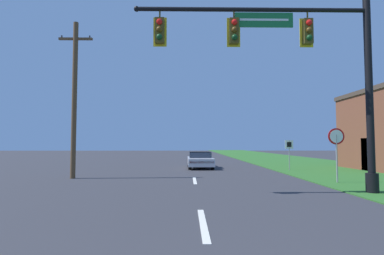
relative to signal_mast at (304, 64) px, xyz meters
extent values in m
cube|color=#2D6626|center=(6.51, 19.97, -4.78)|extent=(10.00, 110.00, 0.04)
cube|color=silver|center=(-3.99, -4.03, -4.79)|extent=(0.16, 2.80, 0.01)
cube|color=silver|center=(-3.99, 3.97, -4.79)|extent=(0.16, 2.80, 0.01)
cube|color=silver|center=(-3.99, 11.97, -4.79)|extent=(0.16, 2.80, 0.01)
cube|color=silver|center=(-3.99, 19.97, -4.79)|extent=(0.16, 2.80, 0.01)
cube|color=silver|center=(-3.99, 27.97, -4.79)|extent=(0.16, 2.80, 0.01)
cube|color=black|center=(7.56, 8.78, -3.70)|extent=(0.10, 1.20, 2.20)
cylinder|color=black|center=(2.41, 0.01, -4.41)|extent=(0.44, 0.44, 0.70)
cylinder|color=black|center=(2.41, 0.01, -1.05)|extent=(0.26, 0.26, 7.40)
cylinder|color=black|center=(-1.92, 0.01, 2.05)|extent=(8.66, 0.16, 0.16)
sphere|color=black|center=(-6.25, 0.01, 2.05)|extent=(0.21, 0.21, 0.21)
cube|color=#196B33|center=(-1.48, 0.01, 1.65)|extent=(2.18, 0.06, 0.55)
cube|color=white|center=(-1.48, -0.03, 1.65)|extent=(1.83, 0.01, 0.08)
cylinder|color=#4C4214|center=(-5.38, 0.01, 1.87)|extent=(0.06, 0.06, 0.35)
cube|color=yellow|center=(-5.38, 0.14, 1.22)|extent=(0.50, 0.03, 1.11)
cube|color=#4C4214|center=(-5.38, 0.01, 1.22)|extent=(0.34, 0.24, 0.95)
sphere|color=red|center=(-5.38, -0.13, 1.51)|extent=(0.22, 0.22, 0.22)
sphere|color=#51380F|center=(-5.38, -0.13, 1.22)|extent=(0.22, 0.22, 0.22)
sphere|color=#0F3D19|center=(-5.38, -0.13, 0.94)|extent=(0.22, 0.22, 0.22)
cylinder|color=#4C4214|center=(-2.61, 0.01, 1.87)|extent=(0.06, 0.06, 0.35)
cube|color=yellow|center=(-2.61, 0.14, 1.22)|extent=(0.50, 0.03, 1.11)
cube|color=#4C4214|center=(-2.61, 0.01, 1.22)|extent=(0.34, 0.24, 0.95)
sphere|color=red|center=(-2.61, -0.13, 1.51)|extent=(0.22, 0.22, 0.22)
sphere|color=#51380F|center=(-2.61, -0.13, 1.22)|extent=(0.22, 0.22, 0.22)
sphere|color=#0F3D19|center=(-2.61, -0.13, 0.94)|extent=(0.22, 0.22, 0.22)
cylinder|color=#4C4214|center=(0.16, 0.01, 1.87)|extent=(0.06, 0.06, 0.35)
cube|color=yellow|center=(0.16, 0.14, 1.22)|extent=(0.50, 0.03, 1.11)
cube|color=#4C4214|center=(0.16, 0.01, 1.22)|extent=(0.34, 0.24, 0.95)
sphere|color=red|center=(0.16, -0.13, 1.51)|extent=(0.22, 0.22, 0.22)
sphere|color=#51380F|center=(0.16, -0.13, 1.22)|extent=(0.22, 0.22, 0.22)
sphere|color=#0F3D19|center=(0.16, -0.13, 0.94)|extent=(0.22, 0.22, 0.22)
cylinder|color=black|center=(-2.62, 13.29, -4.48)|extent=(0.22, 0.64, 0.64)
cylinder|color=black|center=(-4.22, 13.26, -4.48)|extent=(0.22, 0.64, 0.64)
cylinder|color=black|center=(-2.57, 10.22, -4.48)|extent=(0.22, 0.64, 0.64)
cylinder|color=black|center=(-4.17, 10.19, -4.48)|extent=(0.22, 0.64, 0.64)
cube|color=#B7B7BC|center=(-3.40, 11.74, -4.30)|extent=(1.88, 4.50, 0.55)
cube|color=#283342|center=(-3.40, 11.85, -3.81)|extent=(1.63, 1.90, 0.42)
cube|color=#B7B7BC|center=(-3.40, 11.85, -3.63)|extent=(1.59, 1.86, 0.06)
cube|color=#B71414|center=(-3.36, 9.54, -4.24)|extent=(1.68, 0.08, 0.14)
cylinder|color=gray|center=(2.58, 2.89, -3.66)|extent=(0.07, 0.07, 2.20)
cylinder|color=red|center=(2.58, 2.89, -2.63)|extent=(0.76, 0.04, 0.76)
cylinder|color=white|center=(2.58, 2.86, -2.63)|extent=(0.61, 0.01, 0.61)
cylinder|color=gray|center=(2.62, 9.49, -3.76)|extent=(0.06, 0.06, 2.00)
cube|color=white|center=(2.62, 9.49, -3.03)|extent=(0.55, 0.04, 0.60)
cube|color=black|center=(2.62, 9.46, -3.03)|extent=(0.31, 0.01, 0.34)
cylinder|color=brown|center=(-10.37, 4.99, -0.61)|extent=(0.26, 0.26, 8.36)
cube|color=brown|center=(-10.37, 4.99, 2.67)|extent=(1.80, 0.12, 0.12)
cylinder|color=#333338|center=(-11.12, 4.99, 2.79)|extent=(0.08, 0.08, 0.12)
cylinder|color=#333338|center=(-9.62, 4.99, 2.79)|extent=(0.08, 0.08, 0.12)
camera|label=1|loc=(-4.34, -10.91, -2.98)|focal=28.00mm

